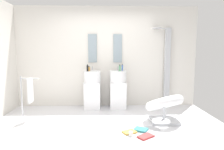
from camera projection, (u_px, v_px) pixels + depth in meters
name	position (u px, v px, depth m)	size (l,w,h in m)	color
ground_plane	(105.00, 129.00, 3.75)	(4.80, 3.60, 0.04)	silver
rear_partition	(105.00, 57.00, 5.23)	(4.80, 0.10, 2.60)	silver
pedestal_sink_left	(92.00, 89.00, 5.00)	(0.42, 0.42, 1.06)	white
pedestal_sink_right	(118.00, 89.00, 5.02)	(0.42, 0.42, 1.06)	white
vanity_mirror_left	(93.00, 48.00, 5.12)	(0.22, 0.03, 0.73)	#8C9EA8
vanity_mirror_right	(118.00, 48.00, 5.14)	(0.22, 0.03, 0.73)	#8C9EA8
shower_column	(167.00, 65.00, 5.18)	(0.49, 0.24, 2.05)	#B7BABF
lounge_chair	(164.00, 105.00, 4.04)	(1.07, 1.07, 0.65)	#B7BABF
towel_rack	(29.00, 91.00, 4.05)	(0.37, 0.22, 0.95)	#B7BABF
area_rug	(129.00, 135.00, 3.43)	(1.20, 0.77, 0.01)	#B2B2B7
magazine_teal	(141.00, 130.00, 3.61)	(0.23, 0.20, 0.03)	teal
magazine_red	(146.00, 136.00, 3.32)	(0.27, 0.16, 0.03)	#B73838
magazine_ochre	(129.00, 132.00, 3.50)	(0.23, 0.16, 0.03)	gold
coffee_mug	(131.00, 134.00, 3.37)	(0.07, 0.07, 0.08)	white
soap_bottle_amber	(89.00, 69.00, 4.85)	(0.05, 0.05, 0.13)	#C68C38
soap_bottle_blue	(122.00, 68.00, 5.04)	(0.04, 0.04, 0.16)	#4C72B7
soap_bottle_black	(87.00, 68.00, 4.82)	(0.04, 0.04, 0.17)	black
soap_bottle_green	(120.00, 68.00, 4.87)	(0.05, 0.05, 0.16)	#59996B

